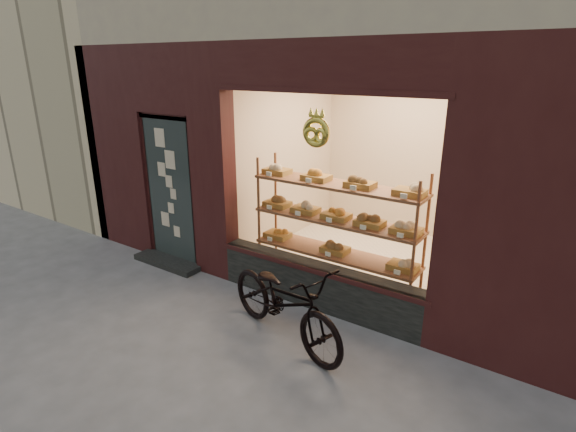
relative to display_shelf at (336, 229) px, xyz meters
The scene contains 3 objects.
ground 2.73m from the display_shelf, 100.01° to the right, with size 90.00×90.00×0.00m, color #57585D.
display_shelf is the anchor object (origin of this frame).
bicycle 1.31m from the display_shelf, 86.41° to the right, with size 0.62×1.77×0.93m, color black.
Camera 1 is at (2.92, -2.14, 2.86)m, focal length 28.00 mm.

